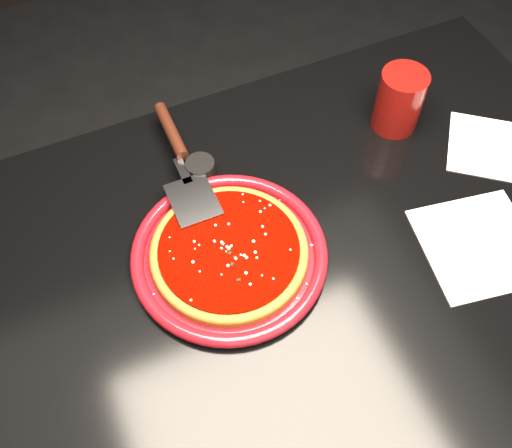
{
  "coord_description": "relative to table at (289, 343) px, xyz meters",
  "views": [
    {
      "loc": [
        -0.25,
        -0.39,
        1.54
      ],
      "look_at": [
        -0.04,
        0.07,
        0.77
      ],
      "focal_mm": 40.0,
      "sensor_mm": 36.0,
      "label": 1
    }
  ],
  "objects": [
    {
      "name": "basil_flecks",
      "position": [
        -0.1,
        0.04,
        0.41
      ],
      "size": [
        0.2,
        0.2,
        0.0
      ],
      "primitive_type": null,
      "color": "black",
      "rests_on": "plate"
    },
    {
      "name": "ramekin",
      "position": [
        -0.09,
        0.22,
        0.39
      ],
      "size": [
        0.07,
        0.07,
        0.04
      ],
      "primitive_type": "cylinder",
      "rotation": [
        0.0,
        0.0,
        0.43
      ],
      "color": "black",
      "rests_on": "table"
    },
    {
      "name": "floor",
      "position": [
        0.0,
        0.0,
        -0.38
      ],
      "size": [
        4.0,
        4.0,
        0.01
      ],
      "primitive_type": "cube",
      "color": "black",
      "rests_on": "ground"
    },
    {
      "name": "pizza_crust",
      "position": [
        -0.1,
        0.04,
        0.39
      ],
      "size": [
        0.27,
        0.27,
        0.01
      ],
      "primitive_type": "cylinder",
      "rotation": [
        0.0,
        0.0,
        -0.07
      ],
      "color": "brown",
      "rests_on": "plate"
    },
    {
      "name": "cup",
      "position": [
        0.29,
        0.19,
        0.43
      ],
      "size": [
        0.1,
        0.1,
        0.12
      ],
      "primitive_type": "cylinder",
      "rotation": [
        0.0,
        0.0,
        0.2
      ],
      "color": "maroon",
      "rests_on": "table"
    },
    {
      "name": "parmesan_dusting",
      "position": [
        -0.1,
        0.04,
        0.41
      ],
      "size": [
        0.22,
        0.22,
        0.01
      ],
      "primitive_type": null,
      "color": "#FEF3C5",
      "rests_on": "plate"
    },
    {
      "name": "pizza_server",
      "position": [
        -0.11,
        0.23,
        0.42
      ],
      "size": [
        0.09,
        0.32,
        0.02
      ],
      "primitive_type": null,
      "rotation": [
        0.0,
        0.0,
        -0.01
      ],
      "color": "#AEB0B5",
      "rests_on": "plate"
    },
    {
      "name": "table",
      "position": [
        0.0,
        0.0,
        0.0
      ],
      "size": [
        1.2,
        0.8,
        0.75
      ],
      "primitive_type": "cube",
      "color": "black",
      "rests_on": "floor"
    },
    {
      "name": "napkin_b",
      "position": [
        0.42,
        0.07,
        0.38
      ],
      "size": [
        0.2,
        0.2,
        0.0
      ],
      "primitive_type": "cube",
      "rotation": [
        0.0,
        0.0,
        -0.66
      ],
      "color": "silver",
      "rests_on": "table"
    },
    {
      "name": "pizza_sauce",
      "position": [
        -0.1,
        0.04,
        0.4
      ],
      "size": [
        0.24,
        0.24,
        0.01
      ],
      "primitive_type": "cylinder",
      "rotation": [
        0.0,
        0.0,
        -0.07
      ],
      "color": "#750600",
      "rests_on": "plate"
    },
    {
      "name": "plate",
      "position": [
        -0.1,
        0.04,
        0.39
      ],
      "size": [
        0.34,
        0.34,
        0.02
      ],
      "primitive_type": "cylinder",
      "rotation": [
        0.0,
        0.0,
        -0.07
      ],
      "color": "maroon",
      "rests_on": "table"
    },
    {
      "name": "napkin_a",
      "position": [
        0.28,
        -0.1,
        0.38
      ],
      "size": [
        0.21,
        0.21,
        0.0
      ],
      "primitive_type": "cube",
      "rotation": [
        0.0,
        0.0,
        -0.17
      ],
      "color": "silver",
      "rests_on": "table"
    },
    {
      "name": "pizza_crust_rim",
      "position": [
        -0.1,
        0.04,
        0.4
      ],
      "size": [
        0.27,
        0.27,
        0.02
      ],
      "primitive_type": "torus",
      "rotation": [
        0.0,
        0.0,
        -0.07
      ],
      "color": "brown",
      "rests_on": "plate"
    }
  ]
}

